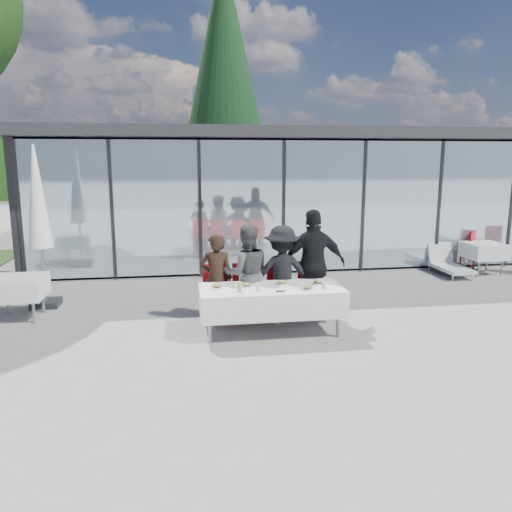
{
  "coord_description": "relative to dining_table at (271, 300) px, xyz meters",
  "views": [
    {
      "loc": [
        -1.37,
        -7.39,
        2.76
      ],
      "look_at": [
        -0.05,
        1.2,
        1.04
      ],
      "focal_mm": 35.0,
      "sensor_mm": 36.0,
      "label": 1
    }
  ],
  "objects": [
    {
      "name": "diner_chair_a",
      "position": [
        -0.82,
        0.75,
        -0.0
      ],
      "size": [
        0.44,
        0.44,
        0.97
      ],
      "color": "#AC0B11",
      "rests_on": "ground"
    },
    {
      "name": "drinking_glasses",
      "position": [
        0.33,
        -0.2,
        0.26
      ],
      "size": [
        1.11,
        0.09,
        0.1
      ],
      "color": "silver",
      "rests_on": "dining_table"
    },
    {
      "name": "diner_d",
      "position": [
        0.85,
        0.62,
        0.42
      ],
      "size": [
        1.13,
        1.13,
        1.91
      ],
      "primitive_type": "imported",
      "rotation": [
        0.0,
        0.0,
        3.15
      ],
      "color": "black",
      "rests_on": "ground"
    },
    {
      "name": "diner_c",
      "position": [
        0.3,
        0.62,
        0.28
      ],
      "size": [
        1.14,
        1.14,
        1.64
      ],
      "primitive_type": "imported",
      "rotation": [
        0.0,
        0.0,
        3.06
      ],
      "color": "black",
      "rests_on": "ground"
    },
    {
      "name": "market_umbrella",
      "position": [
        -3.95,
        2.06,
        1.36
      ],
      "size": [
        0.5,
        0.5,
        3.0
      ],
      "color": "black",
      "rests_on": "ground"
    },
    {
      "name": "plate_extra",
      "position": [
        0.53,
        -0.21,
        0.24
      ],
      "size": [
        0.23,
        0.23,
        0.07
      ],
      "color": "white",
      "rests_on": "dining_table"
    },
    {
      "name": "plate_c",
      "position": [
        0.21,
        0.17,
        0.24
      ],
      "size": [
        0.23,
        0.23,
        0.07
      ],
      "color": "white",
      "rests_on": "dining_table"
    },
    {
      "name": "plate_a",
      "position": [
        -0.85,
        0.09,
        0.24
      ],
      "size": [
        0.23,
        0.23,
        0.07
      ],
      "color": "white",
      "rests_on": "dining_table"
    },
    {
      "name": "diner_chair_d",
      "position": [
        0.85,
        0.75,
        -0.0
      ],
      "size": [
        0.44,
        0.44,
        0.97
      ],
      "color": "#AC0B11",
      "rests_on": "ground"
    },
    {
      "name": "spare_table_right",
      "position": [
        5.84,
        3.35,
        0.02
      ],
      "size": [
        0.86,
        0.86,
        0.74
      ],
      "color": "white",
      "rests_on": "ground"
    },
    {
      "name": "spare_table_left",
      "position": [
        -4.19,
        1.36,
        0.02
      ],
      "size": [
        0.86,
        0.86,
        0.74
      ],
      "color": "white",
      "rests_on": "ground"
    },
    {
      "name": "pavilion",
      "position": [
        1.98,
        8.06,
        1.61
      ],
      "size": [
        14.8,
        8.8,
        3.44
      ],
      "color": "gray",
      "rests_on": "ground"
    },
    {
      "name": "diner_a",
      "position": [
        -0.82,
        0.62,
        0.23
      ],
      "size": [
        0.57,
        0.57,
        1.54
      ],
      "primitive_type": "imported",
      "rotation": [
        0.0,
        0.0,
        3.12
      ],
      "color": "black",
      "rests_on": "ground"
    },
    {
      "name": "ground",
      "position": [
        -0.02,
        -0.11,
        -0.54
      ],
      "size": [
        90.0,
        90.0,
        0.0
      ],
      "primitive_type": "plane",
      "color": "gray",
      "rests_on": "ground"
    },
    {
      "name": "diner_b",
      "position": [
        -0.31,
        0.62,
        0.3
      ],
      "size": [
        0.82,
        0.82,
        1.68
      ],
      "primitive_type": "imported",
      "rotation": [
        0.0,
        0.0,
        3.15
      ],
      "color": "#525252",
      "rests_on": "ground"
    },
    {
      "name": "treeline",
      "position": [
        -2.02,
        27.89,
        1.66
      ],
      "size": [
        62.5,
        2.0,
        4.4
      ],
      "color": "#173811",
      "rests_on": "ground"
    },
    {
      "name": "plate_d",
      "position": [
        0.8,
        0.09,
        0.24
      ],
      "size": [
        0.23,
        0.23,
        0.07
      ],
      "color": "white",
      "rests_on": "dining_table"
    },
    {
      "name": "diner_chair_c",
      "position": [
        0.3,
        0.75,
        -0.0
      ],
      "size": [
        0.44,
        0.44,
        0.97
      ],
      "color": "#AC0B11",
      "rests_on": "ground"
    },
    {
      "name": "lounger",
      "position": [
        4.97,
        3.45,
        -0.28
      ],
      "size": [
        0.6,
        1.33,
        0.72
      ],
      "color": "silver",
      "rests_on": "ground"
    },
    {
      "name": "juice_bottle",
      "position": [
        -0.52,
        -0.21,
        0.29
      ],
      "size": [
        0.06,
        0.06,
        0.15
      ],
      "primitive_type": "cylinder",
      "color": "#8BBD4F",
      "rests_on": "dining_table"
    },
    {
      "name": "dining_table",
      "position": [
        0.0,
        0.0,
        0.0
      ],
      "size": [
        2.26,
        0.96,
        0.75
      ],
      "color": "white",
      "rests_on": "ground"
    },
    {
      "name": "folded_eyeglasses",
      "position": [
        0.09,
        -0.28,
        0.22
      ],
      "size": [
        0.14,
        0.03,
        0.01
      ],
      "primitive_type": "cube",
      "color": "black",
      "rests_on": "dining_table"
    },
    {
      "name": "conifer_tree",
      "position": [
        0.48,
        12.89,
        5.45
      ],
      "size": [
        4.0,
        4.0,
        10.5
      ],
      "color": "#382316",
      "rests_on": "ground"
    },
    {
      "name": "plate_b",
      "position": [
        -0.38,
        0.09,
        0.24
      ],
      "size": [
        0.23,
        0.23,
        0.07
      ],
      "color": "white",
      "rests_on": "dining_table"
    },
    {
      "name": "spare_chair_b",
      "position": [
        5.75,
        3.9,
        -0.0
      ],
      "size": [
        0.62,
        0.62,
        0.97
      ],
      "color": "#AC0B11",
      "rests_on": "ground"
    },
    {
      "name": "diner_chair_b",
      "position": [
        -0.31,
        0.75,
        -0.0
      ],
      "size": [
        0.44,
        0.44,
        0.97
      ],
      "color": "#AC0B11",
      "rests_on": "ground"
    }
  ]
}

